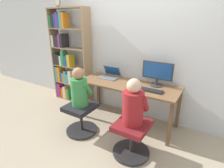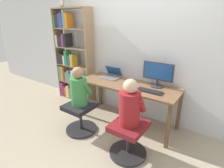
% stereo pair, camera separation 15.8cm
% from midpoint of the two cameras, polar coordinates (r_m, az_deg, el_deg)
% --- Properties ---
extents(ground_plane, '(14.00, 14.00, 0.00)m').
position_cam_midpoint_polar(ground_plane, '(3.08, 0.34, -14.65)').
color(ground_plane, tan).
extents(wall_back, '(10.00, 0.05, 2.60)m').
position_cam_midpoint_polar(wall_back, '(3.19, 7.15, 11.75)').
color(wall_back, silver).
rests_on(wall_back, ground_plane).
extents(desk, '(1.74, 0.64, 0.73)m').
position_cam_midpoint_polar(desk, '(3.02, 3.54, -1.34)').
color(desk, brown).
rests_on(desk, ground_plane).
extents(desktop_monitor, '(0.50, 0.22, 0.40)m').
position_cam_midpoint_polar(desktop_monitor, '(2.91, 13.04, 3.36)').
color(desktop_monitor, '#333338').
rests_on(desktop_monitor, desk).
extents(laptop, '(0.36, 0.31, 0.21)m').
position_cam_midpoint_polar(laptop, '(3.30, -2.20, 2.85)').
color(laptop, gray).
rests_on(laptop, desk).
extents(keyboard, '(0.40, 0.13, 0.03)m').
position_cam_midpoint_polar(keyboard, '(2.73, 10.71, -2.01)').
color(keyboard, '#232326').
rests_on(keyboard, desk).
extents(computer_mouse_by_keyboard, '(0.07, 0.09, 0.03)m').
position_cam_midpoint_polar(computer_mouse_by_keyboard, '(2.81, 5.32, -0.98)').
color(computer_mouse_by_keyboard, silver).
rests_on(computer_mouse_by_keyboard, desk).
extents(office_chair_left, '(0.52, 0.52, 0.48)m').
position_cam_midpoint_polar(office_chair_left, '(2.47, 4.55, -16.77)').
color(office_chair_left, '#262628').
rests_on(office_chair_left, ground_plane).
extents(office_chair_right, '(0.52, 0.52, 0.48)m').
position_cam_midpoint_polar(office_chair_right, '(2.96, -11.59, -10.43)').
color(office_chair_right, '#262628').
rests_on(office_chair_right, ground_plane).
extents(person_at_monitor, '(0.33, 0.30, 0.61)m').
position_cam_midpoint_polar(person_at_monitor, '(2.22, 4.94, -6.74)').
color(person_at_monitor, maroon).
rests_on(person_at_monitor, office_chair_left).
extents(person_at_laptop, '(0.31, 0.29, 0.61)m').
position_cam_midpoint_polar(person_at_laptop, '(2.75, -12.22, -1.65)').
color(person_at_laptop, '#388C47').
rests_on(person_at_laptop, office_chair_right).
extents(bookshelf, '(0.95, 0.26, 2.00)m').
position_cam_midpoint_polar(bookshelf, '(4.03, -15.92, 7.92)').
color(bookshelf, '#997A56').
rests_on(bookshelf, ground_plane).
extents(desk_clock, '(0.14, 0.03, 0.16)m').
position_cam_midpoint_polar(desk_clock, '(3.95, -18.55, 23.94)').
color(desk_clock, olive).
rests_on(desk_clock, bookshelf).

